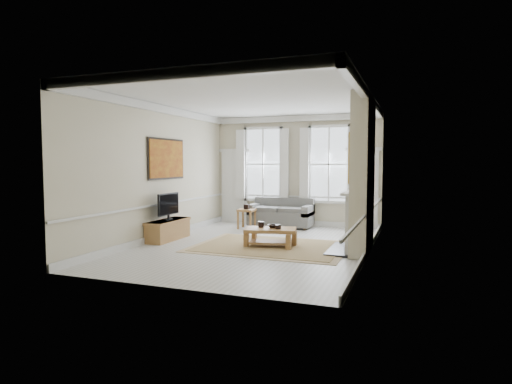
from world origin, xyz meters
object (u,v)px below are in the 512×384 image
at_px(side_table, 247,213).
at_px(tv_stand, 168,230).
at_px(sofa, 281,215).
at_px(coffee_table, 270,232).

xyz_separation_m(side_table, tv_stand, (-1.18, -2.42, -0.21)).
distance_m(sofa, coffee_table, 3.16).
relative_size(side_table, coffee_table, 0.45).
xyz_separation_m(sofa, coffee_table, (0.68, -3.08, -0.01)).
bearing_deg(coffee_table, sofa, 89.81).
bearing_deg(sofa, side_table, -140.04).
relative_size(coffee_table, tv_stand, 0.90).
relative_size(sofa, side_table, 3.27).
bearing_deg(side_table, sofa, 39.96).
height_order(sofa, tv_stand, sofa).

